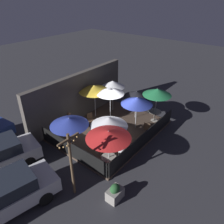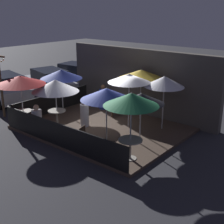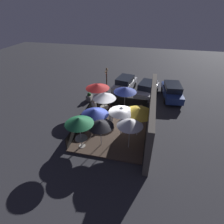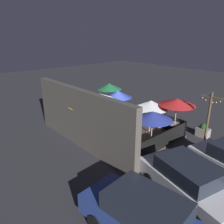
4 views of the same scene
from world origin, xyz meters
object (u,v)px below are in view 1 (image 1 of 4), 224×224
object	(u,v)px
patio_umbrella_4	(136,94)
patio_umbrella_8	(137,101)
patio_umbrella_0	(108,134)
planter_box	(115,193)
patio_chair_0	(147,128)
dining_table_0	(109,160)
patio_umbrella_1	(109,122)
patron_1	(122,150)
patio_umbrella_5	(94,88)
parked_car_0	(6,194)
patio_chair_1	(90,119)
patron_0	(70,123)
patio_umbrella_6	(113,84)
patio_umbrella_2	(157,92)
patron_2	(108,129)
patio_umbrella_7	(69,121)
dining_table_1	(109,141)
light_post	(71,162)
patio_umbrella_3	(110,91)
dining_table_2	(155,113)

from	to	relation	value
patio_umbrella_4	patio_umbrella_8	world-z (taller)	patio_umbrella_8
patio_umbrella_0	planter_box	distance (m)	2.63
patio_chair_0	dining_table_0	bearing A→B (deg)	165.95
patio_umbrella_1	planter_box	distance (m)	3.73
patio_umbrella_0	patron_1	distance (m)	1.93
patio_umbrella_5	parked_car_0	xyz separation A→B (m)	(-7.95, -2.27, -1.48)
patio_chair_1	patron_0	xyz separation A→B (m)	(-1.24, 0.67, 0.09)
patio_umbrella_6	patio_chair_0	bearing A→B (deg)	-107.50
patio_umbrella_6	patio_chair_1	distance (m)	3.14
patio_umbrella_2	patron_1	size ratio (longest dim) A/B	1.95
patron_2	patio_chair_0	bearing A→B (deg)	82.30
patio_umbrella_2	patio_umbrella_7	world-z (taller)	patio_umbrella_2
dining_table_1	patron_2	xyz separation A→B (m)	(0.94, 0.82, -0.04)
dining_table_0	dining_table_1	distance (m)	1.53
patio_umbrella_2	patio_umbrella_7	xyz separation A→B (m)	(-5.85, 2.09, -0.25)
patio_umbrella_7	patron_0	xyz separation A→B (m)	(1.34, 1.65, -1.39)
patron_2	patio_chair_1	bearing A→B (deg)	-150.06
dining_table_1	patron_0	world-z (taller)	patron_0
patio_umbrella_5	patron_2	size ratio (longest dim) A/B	1.92
dining_table_0	planter_box	xyz separation A→B (m)	(-1.23, -1.36, -0.32)
patio_chair_1	patron_1	distance (m)	3.84
patio_umbrella_6	patron_0	xyz separation A→B (m)	(-3.90, 0.49, -1.57)
patio_umbrella_7	patron_1	xyz separation A→B (m)	(1.29, -2.63, -1.42)
patio_umbrella_1	patio_chair_1	xyz separation A→B (m)	(1.18, 2.59, -1.40)
patio_umbrella_1	patio_umbrella_4	xyz separation A→B (m)	(3.98, 0.81, -0.03)
light_post	patron_1	bearing A→B (deg)	-6.97
patio_umbrella_7	dining_table_0	world-z (taller)	patio_umbrella_7
patio_chair_0	patron_1	world-z (taller)	patron_1
planter_box	parked_car_0	distance (m)	4.57
patio_umbrella_6	patio_chair_0	xyz separation A→B (m)	(-1.17, -3.71, -1.66)
patio_umbrella_5	dining_table_1	size ratio (longest dim) A/B	3.02
patio_umbrella_2	patio_umbrella_3	world-z (taller)	patio_umbrella_2
dining_table_2	patron_0	world-z (taller)	patron_0
patio_umbrella_5	patron_0	bearing A→B (deg)	178.73
patio_umbrella_1	patio_umbrella_2	world-z (taller)	patio_umbrella_2
patio_umbrella_4	light_post	size ratio (longest dim) A/B	0.62
patio_umbrella_4	patio_umbrella_0	bearing A→B (deg)	-161.16
dining_table_2	patio_umbrella_5	bearing A→B (deg)	119.74
patio_umbrella_0	light_post	distance (m)	2.18
patio_umbrella_7	patio_umbrella_8	bearing A→B (deg)	-19.73
patio_chair_1	patio_umbrella_3	bearing A→B (deg)	90.46
patio_umbrella_3	light_post	xyz separation A→B (m)	(-5.88, -2.61, -0.49)
patio_umbrella_1	patio_umbrella_7	distance (m)	2.13
patio_umbrella_6	parked_car_0	size ratio (longest dim) A/B	0.54
patio_umbrella_6	patio_chair_1	world-z (taller)	patio_umbrella_6
dining_table_1	dining_table_2	xyz separation A→B (m)	(4.46, -0.49, -0.00)
patio_umbrella_0	patio_umbrella_8	bearing A→B (deg)	14.11
dining_table_2	patron_0	xyz separation A→B (m)	(-4.52, 3.75, -0.00)
patio_umbrella_0	patio_umbrella_4	world-z (taller)	patio_umbrella_0
patio_umbrella_7	light_post	bearing A→B (deg)	-130.63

